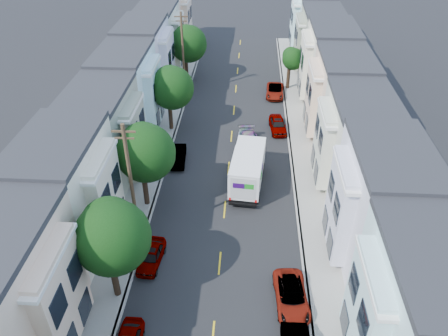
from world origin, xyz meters
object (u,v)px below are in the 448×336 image
Objects in this scene: utility_pole_near at (132,187)px; lead_sedan at (249,143)px; tree_d at (171,88)px; utility_pole_far at (183,55)px; tree_e at (188,44)px; parked_right_d at (275,91)px; tree_b at (111,238)px; parked_left_c at (151,256)px; tree_c at (145,153)px; parked_left_d at (178,156)px; tree_far_r at (292,59)px; parked_right_b at (291,296)px; fedex_truck at (248,168)px; parked_right_c at (278,125)px.

utility_pole_near reaches higher than lead_sedan.
utility_pole_far is (0.00, 8.87, 0.30)m from tree_d.
tree_e is 4.14m from utility_pole_far.
lead_sedan is 1.05× the size of parked_right_d.
utility_pole_far reaches higher than parked_right_d.
tree_b is 5.72m from parked_left_c.
tree_c is 1.99× the size of parked_left_d.
tree_far_r reaches higher than parked_right_b.
lead_sedan is at bearing 95.26° from fedex_truck.
utility_pole_far reaches higher than tree_c.
tree_far_r is 1.26× the size of parked_right_c.
tree_e is (0.00, 35.37, -0.23)m from tree_b.
parked_right_d reaches higher than parked_left_c.
fedex_truck is 1.60× the size of parked_right_c.
tree_e is 32.67m from parked_left_c.
utility_pole_far is at bearing -175.68° from parked_right_d.
parked_right_c reaches higher than parked_left_d.
tree_e reaches higher than parked_left_c.
lead_sedan is 13.01m from parked_right_d.
parked_right_c is at bearing 2.39° from tree_d.
tree_d reaches higher than parked_right_c.
parked_left_d is 18.26m from parked_right_d.
lead_sedan is (8.13, 13.65, -4.43)m from utility_pole_near.
tree_d is 25.31m from parked_right_b.
parked_left_d is at bearing 82.67° from utility_pole_near.
fedex_truck is at bearing -96.90° from lead_sedan.
parked_left_d is (-11.79, -17.58, -3.29)m from tree_far_r.
tree_c is 1.02× the size of tree_e.
parked_left_c is at bearing -87.16° from utility_pole_far.
tree_b reaches higher than parked_right_b.
tree_c is 1.57× the size of lead_sedan.
fedex_truck is at bearing -96.58° from parked_right_d.
parked_left_d is at bearing -85.83° from tree_e.
utility_pole_far reaches higher than tree_far_r.
tree_c is at bearing -90.00° from tree_e.
tree_b is 1.70× the size of parked_right_b.
parked_right_c reaches higher than parked_right_b.
tree_e reaches higher than parked_right_c.
tree_far_r is 0.79× the size of fedex_truck.
tree_e is 13.34m from tree_far_r.
lead_sedan is (8.13, 18.88, -4.53)m from tree_b.
tree_far_r is at bearing 65.14° from utility_pole_near.
parked_left_c is (1.40, -6.49, -4.55)m from tree_c.
parked_right_c is at bearing 49.91° from tree_c.
parked_right_c is (11.20, 17.60, -4.46)m from utility_pole_near.
tree_c is at bearing -137.64° from lead_sedan.
tree_b is at bearing -116.75° from fedex_truck.
lead_sedan reaches higher than parked_right_b.
parked_right_c reaches higher than parked_right_d.
parked_right_d is at bearing 84.27° from parked_right_c.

